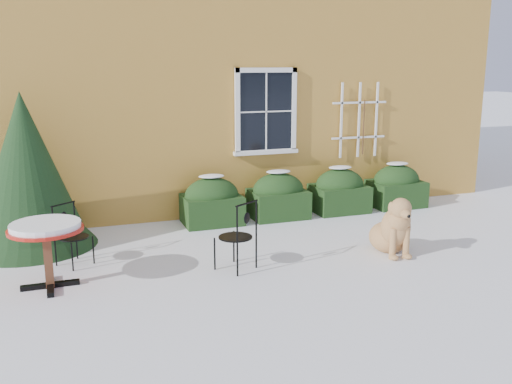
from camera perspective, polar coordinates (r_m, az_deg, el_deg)
name	(u,v)px	position (r m, az deg, el deg)	size (l,w,h in m)	color
ground	(279,267)	(8.29, 2.35, -7.53)	(80.00, 80.00, 0.00)	white
house	(173,48)	(14.50, -8.26, 14.02)	(12.40, 8.40, 6.40)	gold
hedge_row	(309,194)	(11.05, 5.36, -0.20)	(4.95, 0.80, 0.91)	black
evergreen_shrub	(28,186)	(9.64, -21.88, 0.58)	(2.03, 2.03, 2.46)	black
bistro_table	(46,234)	(7.82, -20.26, -3.94)	(0.95, 0.95, 0.88)	black
patio_chair_near	(238,235)	(8.05, -1.83, -4.36)	(0.62, 0.61, 1.01)	black
patio_chair_far	(72,235)	(8.69, -17.95, -4.09)	(0.55, 0.55, 0.90)	black
dog	(393,230)	(8.99, 13.57, -3.69)	(0.68, 1.04, 0.95)	tan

